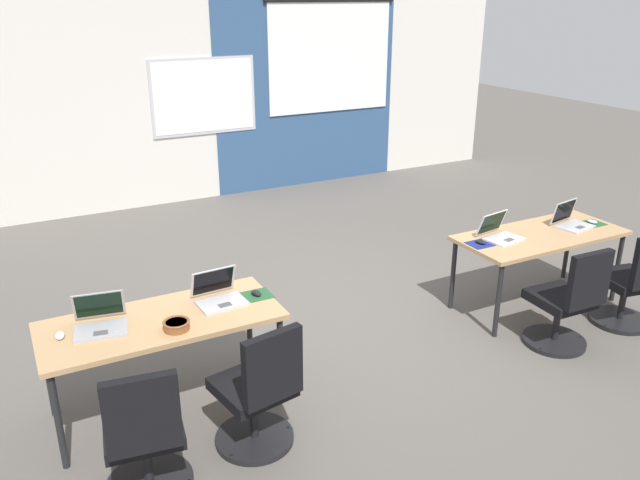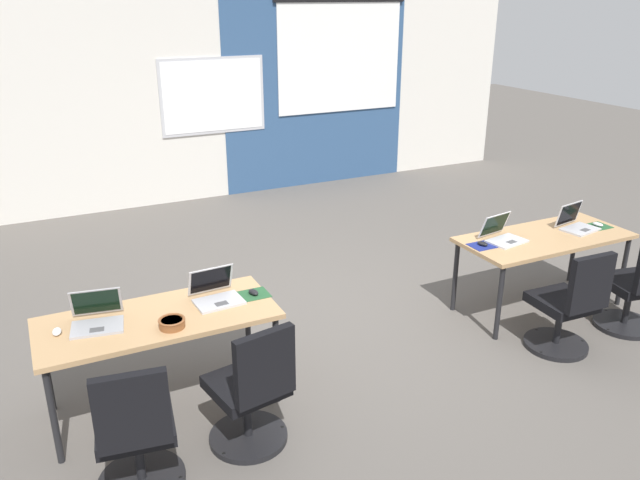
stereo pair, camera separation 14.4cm
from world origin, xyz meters
The scene contains 20 objects.
ground_plane centered at (0.00, 0.00, 0.00)m, with size 24.00×24.00×0.00m.
back_wall_assembly centered at (0.06, 4.20, 1.41)m, with size 10.00×0.27×2.80m.
desk_near_left centered at (-1.75, -0.60, 0.66)m, with size 1.60×0.70×0.72m.
desk_near_right centered at (1.75, -0.60, 0.66)m, with size 1.60×0.70×0.72m.
laptop_near_left_end centered at (-2.13, -0.54, 0.77)m, with size 0.38×0.36×0.23m.
mouse_near_left_end centered at (-2.39, -0.56, 0.74)m, with size 0.07×0.11×0.03m.
chair_near_left_end centered at (-2.07, -1.38, 0.38)m, with size 0.52×0.57×0.92m.
laptop_near_left_inner centered at (-1.32, -0.54, 0.77)m, with size 0.35×0.33×0.23m.
mousepad_near_left_inner centered at (-1.05, -0.57, 0.72)m, with size 0.22×0.19×0.00m.
mouse_near_left_inner centered at (-1.05, -0.57, 0.74)m, with size 0.07×0.11×0.03m.
chair_near_left_inner centered at (-1.34, -1.28, 0.38)m, with size 0.52×0.57×0.92m.
laptop_near_right_inner centered at (1.32, -0.52, 0.77)m, with size 0.38×0.36×0.23m.
mousepad_near_right_inner centered at (1.08, -0.55, 0.72)m, with size 0.22×0.19×0.00m.
mouse_near_right_inner centered at (1.08, -0.55, 0.74)m, with size 0.08×0.11×0.03m.
chair_near_right_inner centered at (1.38, -1.29, 0.38)m, with size 0.52×0.55×0.92m.
laptop_near_right_end centered at (2.14, -0.58, 0.77)m, with size 0.37×0.33×0.23m.
mousepad_near_right_end centered at (2.38, -0.63, 0.72)m, with size 0.22×0.19×0.00m.
mouse_near_right_end centered at (2.38, -0.63, 0.74)m, with size 0.08×0.11×0.03m.
chair_near_right_end centered at (2.17, -1.30, 0.38)m, with size 0.52×0.57×0.92m.
snack_bowl centered at (-1.70, -0.79, 0.76)m, with size 0.18×0.18×0.06m.
Camera 1 is at (-2.55, -4.45, 2.77)m, focal length 35.49 mm.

